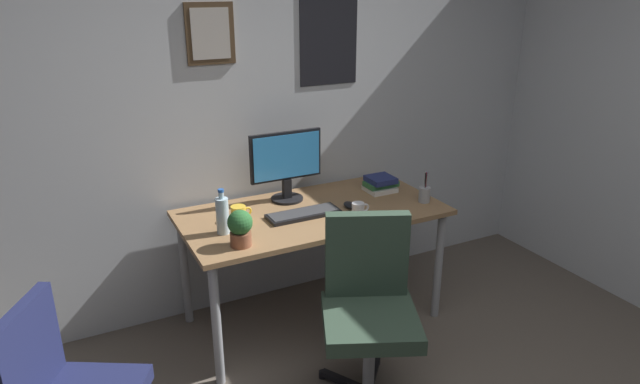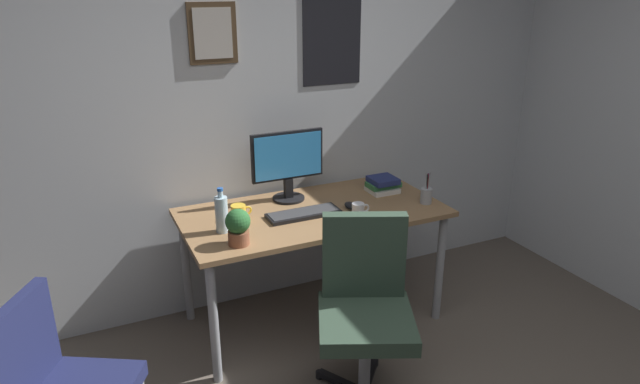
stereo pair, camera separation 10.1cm
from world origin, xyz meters
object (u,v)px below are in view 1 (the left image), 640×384
object	(u,v)px
water_bottle	(222,215)
pen_cup	(424,194)
office_chair	(369,301)
keyboard	(304,214)
coffee_mug_near	(239,214)
book_stack_left	(380,184)
coffee_mug_far	(358,210)
potted_plant	(240,227)
computer_mouse	(350,205)
monitor	(286,163)

from	to	relation	value
water_bottle	pen_cup	size ratio (longest dim) A/B	1.26
office_chair	pen_cup	bearing A→B (deg)	36.27
keyboard	pen_cup	size ratio (longest dim) A/B	2.15
water_bottle	office_chair	bearing A→B (deg)	-50.42
office_chair	water_bottle	size ratio (longest dim) A/B	3.76
coffee_mug_near	book_stack_left	world-z (taller)	book_stack_left
water_bottle	book_stack_left	size ratio (longest dim) A/B	1.21
water_bottle	coffee_mug_far	size ratio (longest dim) A/B	2.30
potted_plant	book_stack_left	xyz separation A→B (m)	(1.08, 0.36, -0.06)
computer_mouse	book_stack_left	size ratio (longest dim) A/B	0.53
keyboard	computer_mouse	bearing A→B (deg)	-3.63
office_chair	monitor	size ratio (longest dim) A/B	2.07
pen_cup	coffee_mug_far	bearing A→B (deg)	-178.06
coffee_mug_near	pen_cup	world-z (taller)	pen_cup
computer_mouse	potted_plant	world-z (taller)	potted_plant
coffee_mug_far	office_chair	bearing A→B (deg)	-114.73
office_chair	coffee_mug_far	xyz separation A→B (m)	(0.23, 0.51, 0.26)
office_chair	book_stack_left	size ratio (longest dim) A/B	4.55
monitor	keyboard	xyz separation A→B (m)	(-0.02, -0.28, -0.23)
office_chair	monitor	xyz separation A→B (m)	(-0.03, 0.94, 0.46)
keyboard	book_stack_left	xyz separation A→B (m)	(0.62, 0.15, 0.04)
coffee_mug_near	coffee_mug_far	size ratio (longest dim) A/B	1.12
monitor	water_bottle	xyz separation A→B (m)	(-0.51, -0.30, -0.13)
coffee_mug_near	potted_plant	world-z (taller)	potted_plant
water_bottle	coffee_mug_far	distance (m)	0.78
computer_mouse	pen_cup	bearing A→B (deg)	-14.39
keyboard	pen_cup	world-z (taller)	pen_cup
monitor	potted_plant	distance (m)	0.69
potted_plant	monitor	bearing A→B (deg)	45.95
monitor	office_chair	bearing A→B (deg)	-88.45
water_bottle	book_stack_left	xyz separation A→B (m)	(1.11, 0.17, -0.06)
water_bottle	potted_plant	xyz separation A→B (m)	(0.03, -0.19, -0.00)
monitor	book_stack_left	size ratio (longest dim) A/B	2.20
book_stack_left	potted_plant	bearing A→B (deg)	-161.75
office_chair	book_stack_left	xyz separation A→B (m)	(0.58, 0.81, 0.27)
monitor	coffee_mug_near	size ratio (longest dim) A/B	3.74
keyboard	water_bottle	xyz separation A→B (m)	(-0.49, -0.02, 0.09)
potted_plant	computer_mouse	bearing A→B (deg)	13.97
coffee_mug_far	keyboard	bearing A→B (deg)	151.22
keyboard	water_bottle	bearing A→B (deg)	-177.87
monitor	coffee_mug_near	xyz separation A→B (m)	(-0.38, -0.18, -0.19)
potted_plant	water_bottle	bearing A→B (deg)	99.99
keyboard	office_chair	bearing A→B (deg)	-86.13
keyboard	computer_mouse	size ratio (longest dim) A/B	3.91
monitor	keyboard	world-z (taller)	monitor
computer_mouse	water_bottle	bearing A→B (deg)	179.93
book_stack_left	pen_cup	bearing A→B (deg)	-64.46
monitor	water_bottle	bearing A→B (deg)	-149.31
coffee_mug_far	computer_mouse	bearing A→B (deg)	80.93
computer_mouse	coffee_mug_far	distance (m)	0.14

